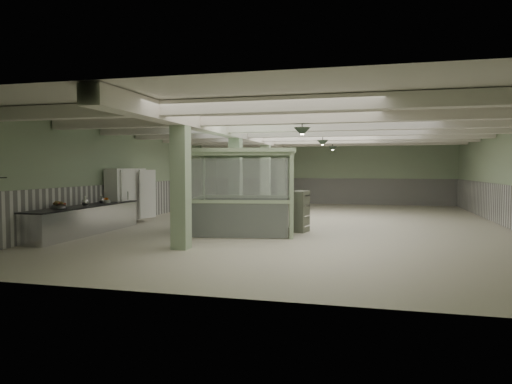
% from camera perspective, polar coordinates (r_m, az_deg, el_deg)
% --- Properties ---
extents(floor, '(20.00, 20.00, 0.00)m').
position_cam_1_polar(floor, '(17.21, 6.42, -4.02)').
color(floor, beige).
rests_on(floor, ground).
extents(ceiling, '(14.00, 20.00, 0.02)m').
position_cam_1_polar(ceiling, '(17.15, 6.49, 8.01)').
color(ceiling, silver).
rests_on(ceiling, wall_back).
extents(wall_back, '(14.00, 0.02, 3.60)m').
position_cam_1_polar(wall_back, '(27.03, 9.20, 2.33)').
color(wall_back, '#92A483').
rests_on(wall_back, floor).
extents(wall_front, '(14.00, 0.02, 3.60)m').
position_cam_1_polar(wall_front, '(7.29, -3.73, 0.66)').
color(wall_front, '#92A483').
rests_on(wall_front, floor).
extents(wall_left, '(0.02, 20.00, 3.60)m').
position_cam_1_polar(wall_left, '(19.28, -14.65, 2.02)').
color(wall_left, '#92A483').
rests_on(wall_left, floor).
extents(wainscot_left, '(0.05, 19.90, 1.50)m').
position_cam_1_polar(wainscot_left, '(19.32, -14.55, -1.10)').
color(wainscot_left, white).
rests_on(wainscot_left, floor).
extents(wainscot_back, '(13.90, 0.05, 1.50)m').
position_cam_1_polar(wainscot_back, '(27.04, 9.17, 0.11)').
color(wainscot_back, white).
rests_on(wainscot_back, floor).
extents(girder, '(0.45, 19.90, 0.40)m').
position_cam_1_polar(girder, '(17.63, -1.66, 7.17)').
color(girder, white).
rests_on(girder, ceiling).
extents(beam_a, '(13.90, 0.35, 0.32)m').
position_cam_1_polar(beam_a, '(9.79, 0.74, 10.77)').
color(beam_a, white).
rests_on(beam_a, ceiling).
extents(beam_b, '(13.90, 0.35, 0.32)m').
position_cam_1_polar(beam_b, '(12.22, 3.44, 9.21)').
color(beam_b, white).
rests_on(beam_b, ceiling).
extents(beam_c, '(13.90, 0.35, 0.32)m').
position_cam_1_polar(beam_c, '(14.67, 5.22, 8.16)').
color(beam_c, white).
rests_on(beam_c, ceiling).
extents(beam_d, '(13.90, 0.35, 0.32)m').
position_cam_1_polar(beam_d, '(17.14, 6.49, 7.41)').
color(beam_d, white).
rests_on(beam_d, ceiling).
extents(beam_e, '(13.90, 0.35, 0.32)m').
position_cam_1_polar(beam_e, '(19.61, 7.44, 6.84)').
color(beam_e, white).
rests_on(beam_e, ceiling).
extents(beam_f, '(13.90, 0.35, 0.32)m').
position_cam_1_polar(beam_f, '(22.09, 8.17, 6.40)').
color(beam_f, white).
rests_on(beam_f, ceiling).
extents(beam_g, '(13.90, 0.35, 0.32)m').
position_cam_1_polar(beam_g, '(24.58, 8.75, 6.05)').
color(beam_g, white).
rests_on(beam_g, ceiling).
extents(column_a, '(0.42, 0.42, 3.60)m').
position_cam_1_polar(column_a, '(11.91, -9.39, 1.53)').
color(column_a, '#A2BC97').
rests_on(column_a, floor).
extents(column_b, '(0.42, 0.42, 3.60)m').
position_cam_1_polar(column_b, '(16.62, -2.57, 1.97)').
color(column_b, '#A2BC97').
rests_on(column_b, floor).
extents(column_c, '(0.42, 0.42, 3.60)m').
position_cam_1_polar(column_c, '(21.47, 1.21, 2.21)').
color(column_c, '#A2BC97').
rests_on(column_c, floor).
extents(column_d, '(0.42, 0.42, 3.60)m').
position_cam_1_polar(column_d, '(25.38, 3.19, 2.32)').
color(column_d, '#A2BC97').
rests_on(column_d, floor).
extents(pendant_front, '(0.44, 0.44, 0.22)m').
position_cam_1_polar(pendant_front, '(12.10, 5.78, 7.50)').
color(pendant_front, '#2E3D30').
rests_on(pendant_front, ceiling).
extents(pendant_mid, '(0.44, 0.44, 0.22)m').
position_cam_1_polar(pendant_mid, '(17.55, 8.32, 6.08)').
color(pendant_mid, '#2E3D30').
rests_on(pendant_mid, ceiling).
extents(pendant_back, '(0.44, 0.44, 0.22)m').
position_cam_1_polar(pendant_back, '(22.53, 9.56, 5.38)').
color(pendant_back, '#2E3D30').
rests_on(pendant_back, ceiling).
extents(prep_counter, '(0.88, 5.06, 0.91)m').
position_cam_1_polar(prep_counter, '(15.52, -20.55, -3.24)').
color(prep_counter, '#B2B2B6').
rests_on(prep_counter, floor).
extents(pitcher_near, '(0.29, 0.31, 0.32)m').
position_cam_1_polar(pitcher_near, '(15.29, -20.59, -1.09)').
color(pitcher_near, '#B2B2B6').
rests_on(pitcher_near, prep_counter).
extents(pitcher_far, '(0.18, 0.21, 0.25)m').
position_cam_1_polar(pitcher_far, '(16.35, -18.75, -0.92)').
color(pitcher_far, '#B2B2B6').
rests_on(pitcher_far, prep_counter).
extents(veg_colander, '(0.56, 0.56, 0.21)m').
position_cam_1_polar(veg_colander, '(14.56, -23.43, -1.55)').
color(veg_colander, '#48474C').
rests_on(veg_colander, prep_counter).
extents(orange_bowl, '(0.30, 0.30, 0.10)m').
position_cam_1_polar(orange_bowl, '(16.45, -18.23, -1.15)').
color(orange_bowl, '#B2B2B7').
rests_on(orange_bowl, prep_counter).
extents(walkin_cooler, '(0.85, 2.15, 1.97)m').
position_cam_1_polar(walkin_cooler, '(17.84, -15.82, -0.69)').
color(walkin_cooler, white).
rests_on(walkin_cooler, floor).
extents(guard_booth, '(3.79, 3.38, 2.69)m').
position_cam_1_polar(guard_booth, '(14.78, -1.60, 1.88)').
color(guard_booth, '#A9C29B').
rests_on(guard_booth, floor).
extents(filing_cabinet, '(0.57, 0.71, 1.35)m').
position_cam_1_polar(filing_cabinet, '(15.04, 5.56, -2.44)').
color(filing_cabinet, '#616554').
rests_on(filing_cabinet, floor).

